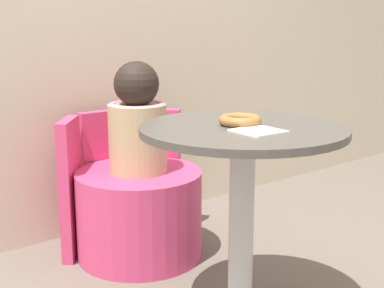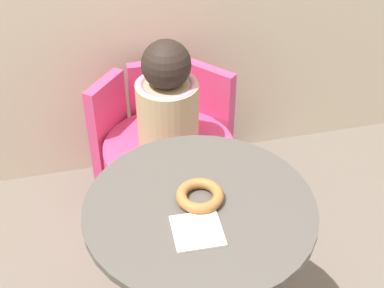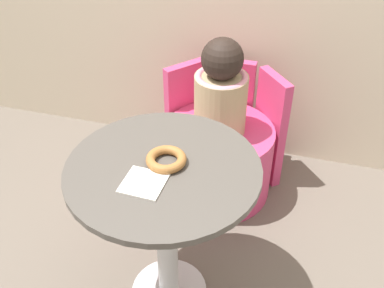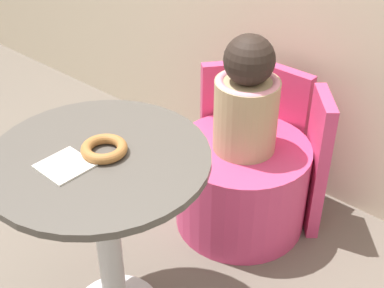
{
  "view_description": "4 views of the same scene",
  "coord_description": "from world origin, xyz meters",
  "px_view_note": "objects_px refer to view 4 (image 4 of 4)",
  "views": [
    {
      "loc": [
        -1.13,
        -1.28,
        1.05
      ],
      "look_at": [
        0.16,
        0.32,
        0.59
      ],
      "focal_mm": 50.0,
      "sensor_mm": 36.0,
      "label": 1
    },
    {
      "loc": [
        -0.2,
        -1.13,
        1.81
      ],
      "look_at": [
        0.17,
        0.37,
        0.63
      ],
      "focal_mm": 50.0,
      "sensor_mm": 36.0,
      "label": 2
    },
    {
      "loc": [
        0.51,
        -1.16,
        1.72
      ],
      "look_at": [
        0.1,
        0.3,
        0.58
      ],
      "focal_mm": 42.0,
      "sensor_mm": 36.0,
      "label": 3
    },
    {
      "loc": [
        1.16,
        -0.86,
        1.66
      ],
      "look_at": [
        0.15,
        0.33,
        0.6
      ],
      "focal_mm": 50.0,
      "sensor_mm": 36.0,
      "label": 4
    }
  ],
  "objects_px": {
    "child_figure": "(247,99)",
    "donut": "(104,149)",
    "tub_chair": "(241,185)",
    "round_table": "(104,201)"
  },
  "relations": [
    {
      "from": "child_figure",
      "to": "donut",
      "type": "xyz_separation_m",
      "value": [
        -0.04,
        -0.69,
        0.11
      ]
    },
    {
      "from": "round_table",
      "to": "donut",
      "type": "xyz_separation_m",
      "value": [
        0.01,
        0.02,
        0.19
      ]
    },
    {
      "from": "child_figure",
      "to": "donut",
      "type": "bearing_deg",
      "value": -93.49
    },
    {
      "from": "tub_chair",
      "to": "child_figure",
      "type": "relative_size",
      "value": 1.16
    },
    {
      "from": "child_figure",
      "to": "donut",
      "type": "relative_size",
      "value": 3.46
    },
    {
      "from": "tub_chair",
      "to": "child_figure",
      "type": "distance_m",
      "value": 0.43
    },
    {
      "from": "child_figure",
      "to": "donut",
      "type": "height_order",
      "value": "child_figure"
    },
    {
      "from": "tub_chair",
      "to": "donut",
      "type": "relative_size",
      "value": 4.01
    },
    {
      "from": "round_table",
      "to": "donut",
      "type": "relative_size",
      "value": 5.05
    },
    {
      "from": "tub_chair",
      "to": "donut",
      "type": "xyz_separation_m",
      "value": [
        -0.04,
        -0.69,
        0.54
      ]
    }
  ]
}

